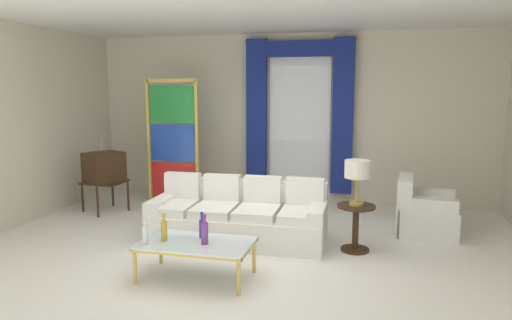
% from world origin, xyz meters
% --- Properties ---
extents(ground_plane, '(16.00, 16.00, 0.00)m').
position_xyz_m(ground_plane, '(0.00, 0.00, 0.00)').
color(ground_plane, white).
extents(wall_rear, '(8.00, 0.12, 3.00)m').
position_xyz_m(wall_rear, '(0.00, 3.06, 1.50)').
color(wall_rear, beige).
rests_on(wall_rear, ground).
extents(wall_left, '(0.12, 7.00, 3.00)m').
position_xyz_m(wall_left, '(-3.66, 0.60, 1.50)').
color(wall_left, beige).
rests_on(wall_left, ground).
extents(ceiling_slab, '(8.00, 7.60, 0.04)m').
position_xyz_m(ceiling_slab, '(0.00, 0.80, 3.02)').
color(ceiling_slab, white).
extents(curtained_window, '(2.00, 0.17, 2.70)m').
position_xyz_m(curtained_window, '(0.22, 2.89, 1.74)').
color(curtained_window, white).
rests_on(curtained_window, ground).
extents(couch_white_long, '(2.36, 0.98, 0.86)m').
position_xyz_m(couch_white_long, '(-0.20, 0.54, 0.31)').
color(couch_white_long, white).
rests_on(couch_white_long, ground).
extents(coffee_table, '(1.22, 0.70, 0.41)m').
position_xyz_m(coffee_table, '(-0.28, -0.85, 0.37)').
color(coffee_table, silver).
rests_on(coffee_table, ground).
extents(bottle_blue_decanter, '(0.08, 0.08, 0.33)m').
position_xyz_m(bottle_blue_decanter, '(-0.17, -0.89, 0.55)').
color(bottle_blue_decanter, '#753384').
rests_on(bottle_blue_decanter, coffee_table).
extents(bottle_crystal_tall, '(0.07, 0.07, 0.30)m').
position_xyz_m(bottle_crystal_tall, '(-0.78, -1.05, 0.53)').
color(bottle_crystal_tall, silver).
rests_on(bottle_crystal_tall, coffee_table).
extents(bottle_amber_squat, '(0.07, 0.07, 0.31)m').
position_xyz_m(bottle_amber_squat, '(-0.63, -0.90, 0.53)').
color(bottle_amber_squat, gold).
rests_on(bottle_amber_squat, coffee_table).
extents(bottle_ruby_flask, '(0.06, 0.06, 0.30)m').
position_xyz_m(bottle_ruby_flask, '(-0.27, -0.69, 0.53)').
color(bottle_ruby_flask, navy).
rests_on(bottle_ruby_flask, coffee_table).
extents(vintage_tv, '(0.72, 0.76, 1.35)m').
position_xyz_m(vintage_tv, '(-2.79, 1.41, 0.73)').
color(vintage_tv, '#382314').
rests_on(vintage_tv, ground).
extents(armchair_white, '(0.88, 0.87, 0.80)m').
position_xyz_m(armchair_white, '(2.24, 1.46, 0.29)').
color(armchair_white, white).
rests_on(armchair_white, ground).
extents(stained_glass_divider, '(0.95, 0.05, 2.20)m').
position_xyz_m(stained_glass_divider, '(-1.86, 2.11, 1.06)').
color(stained_glass_divider, gold).
rests_on(stained_glass_divider, ground).
extents(peacock_figurine, '(0.44, 0.60, 0.50)m').
position_xyz_m(peacock_figurine, '(-1.36, 1.72, 0.22)').
color(peacock_figurine, beige).
rests_on(peacock_figurine, ground).
extents(round_side_table, '(0.48, 0.48, 0.59)m').
position_xyz_m(round_side_table, '(1.35, 0.47, 0.36)').
color(round_side_table, '#382314').
rests_on(round_side_table, ground).
extents(table_lamp_brass, '(0.32, 0.32, 0.57)m').
position_xyz_m(table_lamp_brass, '(1.35, 0.47, 1.03)').
color(table_lamp_brass, '#B29338').
rests_on(table_lamp_brass, round_side_table).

